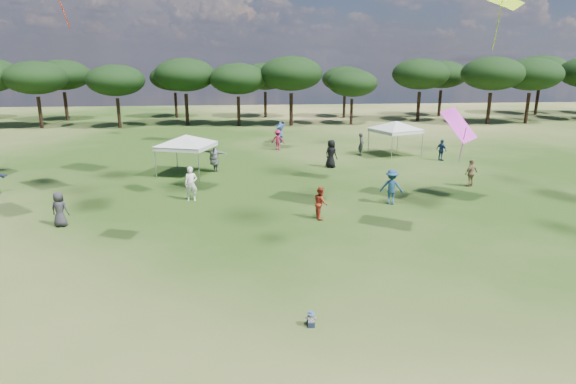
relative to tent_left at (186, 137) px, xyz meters
name	(u,v)px	position (x,y,z in m)	size (l,w,h in m)	color
ground	(351,373)	(5.89, -21.03, -2.46)	(140.00, 140.00, 0.00)	#2A4815
tree_line	(281,75)	(8.28, 26.38, 2.96)	(108.78, 17.63, 7.77)	black
tent_left	(186,137)	(0.00, 0.00, 0.00)	(5.85, 5.85, 2.89)	gray
tent_right	(396,123)	(15.23, 4.89, 0.07)	(5.76, 5.76, 2.96)	gray
toddler	(311,319)	(5.25, -18.89, -2.26)	(0.31, 0.34, 0.46)	#151D30
festival_crowd	(272,156)	(5.51, 1.17, -1.59)	(29.24, 22.89, 1.92)	navy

